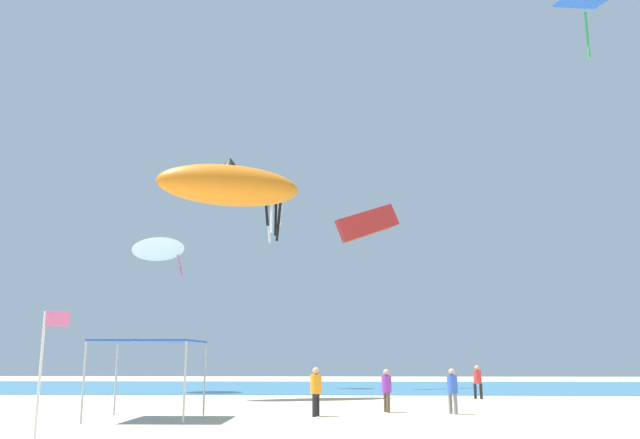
{
  "coord_description": "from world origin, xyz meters",
  "views": [
    {
      "loc": [
        0.48,
        -17.33,
        2.05
      ],
      "look_at": [
        -0.58,
        14.88,
        8.82
      ],
      "focal_mm": 36.84,
      "sensor_mm": 36.0,
      "label": 1
    }
  ],
  "objects_px": {
    "person_central": "(387,387)",
    "kite_octopus_black": "(274,198)",
    "kite_inflatable_orange": "(229,185)",
    "banner_flag": "(44,364)",
    "kite_parafoil_red": "(368,223)",
    "kite_delta_white": "(158,246)",
    "person_near_tent": "(452,387)",
    "canopy_tent": "(150,344)",
    "kite_diamond_blue": "(585,3)",
    "person_rightmost": "(316,387)",
    "person_leftmost": "(478,379)"
  },
  "relations": [
    {
      "from": "person_near_tent",
      "to": "kite_delta_white",
      "type": "height_order",
      "value": "kite_delta_white"
    },
    {
      "from": "canopy_tent",
      "to": "person_central",
      "type": "relative_size",
      "value": 2.07
    },
    {
      "from": "person_near_tent",
      "to": "kite_diamond_blue",
      "type": "bearing_deg",
      "value": -112.86
    },
    {
      "from": "kite_octopus_black",
      "to": "kite_delta_white",
      "type": "relative_size",
      "value": 0.92
    },
    {
      "from": "person_rightmost",
      "to": "kite_diamond_blue",
      "type": "distance_m",
      "value": 19.79
    },
    {
      "from": "person_leftmost",
      "to": "kite_octopus_black",
      "type": "height_order",
      "value": "kite_octopus_black"
    },
    {
      "from": "person_rightmost",
      "to": "kite_parafoil_red",
      "type": "relative_size",
      "value": 0.36
    },
    {
      "from": "person_leftmost",
      "to": "kite_diamond_blue",
      "type": "distance_m",
      "value": 18.32
    },
    {
      "from": "person_near_tent",
      "to": "person_rightmost",
      "type": "xyz_separation_m",
      "value": [
        -5.0,
        -1.18,
        0.03
      ]
    },
    {
      "from": "person_central",
      "to": "kite_delta_white",
      "type": "distance_m",
      "value": 20.6
    },
    {
      "from": "kite_inflatable_orange",
      "to": "banner_flag",
      "type": "bearing_deg",
      "value": 68.01
    },
    {
      "from": "person_leftmost",
      "to": "banner_flag",
      "type": "bearing_deg",
      "value": -102.44
    },
    {
      "from": "person_near_tent",
      "to": "person_leftmost",
      "type": "xyz_separation_m",
      "value": [
        2.72,
        8.95,
        0.0
      ]
    },
    {
      "from": "canopy_tent",
      "to": "person_near_tent",
      "type": "distance_m",
      "value": 11.04
    },
    {
      "from": "person_rightmost",
      "to": "kite_octopus_black",
      "type": "relative_size",
      "value": 0.43
    },
    {
      "from": "person_central",
      "to": "kite_octopus_black",
      "type": "xyz_separation_m",
      "value": [
        -6.4,
        18.84,
        12.05
      ]
    },
    {
      "from": "person_leftmost",
      "to": "canopy_tent",
      "type": "bearing_deg",
      "value": -116.66
    },
    {
      "from": "person_near_tent",
      "to": "banner_flag",
      "type": "distance_m",
      "value": 14.89
    },
    {
      "from": "kite_octopus_black",
      "to": "kite_inflatable_orange",
      "type": "bearing_deg",
      "value": 63.35
    },
    {
      "from": "person_near_tent",
      "to": "kite_inflatable_orange",
      "type": "relative_size",
      "value": 0.2
    },
    {
      "from": "person_central",
      "to": "kite_parafoil_red",
      "type": "height_order",
      "value": "kite_parafoil_red"
    },
    {
      "from": "person_central",
      "to": "person_rightmost",
      "type": "bearing_deg",
      "value": -72.81
    },
    {
      "from": "person_rightmost",
      "to": "kite_inflatable_orange",
      "type": "distance_m",
      "value": 15.13
    },
    {
      "from": "person_near_tent",
      "to": "kite_delta_white",
      "type": "distance_m",
      "value": 22.61
    },
    {
      "from": "kite_parafoil_red",
      "to": "kite_delta_white",
      "type": "xyz_separation_m",
      "value": [
        -13.19,
        -4.97,
        -2.33
      ]
    },
    {
      "from": "person_near_tent",
      "to": "kite_octopus_black",
      "type": "relative_size",
      "value": 0.41
    },
    {
      "from": "person_rightmost",
      "to": "kite_diamond_blue",
      "type": "bearing_deg",
      "value": -60.25
    },
    {
      "from": "person_near_tent",
      "to": "person_rightmost",
      "type": "height_order",
      "value": "person_rightmost"
    },
    {
      "from": "kite_parafoil_red",
      "to": "kite_delta_white",
      "type": "distance_m",
      "value": 14.29
    },
    {
      "from": "person_leftmost",
      "to": "person_central",
      "type": "height_order",
      "value": "person_leftmost"
    },
    {
      "from": "canopy_tent",
      "to": "kite_diamond_blue",
      "type": "height_order",
      "value": "kite_diamond_blue"
    },
    {
      "from": "kite_diamond_blue",
      "to": "kite_octopus_black",
      "type": "bearing_deg",
      "value": 122.18
    },
    {
      "from": "person_leftmost",
      "to": "kite_diamond_blue",
      "type": "bearing_deg",
      "value": -42.3
    },
    {
      "from": "canopy_tent",
      "to": "kite_octopus_black",
      "type": "distance_m",
      "value": 24.49
    },
    {
      "from": "person_near_tent",
      "to": "person_leftmost",
      "type": "relative_size",
      "value": 1.0
    },
    {
      "from": "banner_flag",
      "to": "kite_diamond_blue",
      "type": "distance_m",
      "value": 25.48
    },
    {
      "from": "person_near_tent",
      "to": "banner_flag",
      "type": "relative_size",
      "value": 0.53
    },
    {
      "from": "person_central",
      "to": "kite_inflatable_orange",
      "type": "distance_m",
      "value": 15.16
    },
    {
      "from": "person_near_tent",
      "to": "kite_diamond_blue",
      "type": "xyz_separation_m",
      "value": [
        6.47,
        0.91,
        16.03
      ]
    },
    {
      "from": "person_central",
      "to": "kite_octopus_black",
      "type": "height_order",
      "value": "kite_octopus_black"
    },
    {
      "from": "person_near_tent",
      "to": "person_central",
      "type": "xyz_separation_m",
      "value": [
        -2.38,
        0.69,
        -0.02
      ]
    },
    {
      "from": "banner_flag",
      "to": "kite_octopus_black",
      "type": "distance_m",
      "value": 31.81
    },
    {
      "from": "kite_delta_white",
      "to": "canopy_tent",
      "type": "bearing_deg",
      "value": 77.85
    },
    {
      "from": "person_near_tent",
      "to": "kite_inflatable_orange",
      "type": "distance_m",
      "value": 16.83
    },
    {
      "from": "canopy_tent",
      "to": "banner_flag",
      "type": "height_order",
      "value": "banner_flag"
    },
    {
      "from": "kite_octopus_black",
      "to": "kite_diamond_blue",
      "type": "distance_m",
      "value": 24.4
    },
    {
      "from": "person_rightmost",
      "to": "kite_diamond_blue",
      "type": "xyz_separation_m",
      "value": [
        11.47,
        2.09,
        15.99
      ]
    },
    {
      "from": "person_central",
      "to": "canopy_tent",
      "type": "bearing_deg",
      "value": -87.08
    },
    {
      "from": "kite_inflatable_orange",
      "to": "kite_diamond_blue",
      "type": "xyz_separation_m",
      "value": [
        16.56,
        -7.94,
        5.86
      ]
    },
    {
      "from": "banner_flag",
      "to": "kite_octopus_black",
      "type": "bearing_deg",
      "value": 86.16
    }
  ]
}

